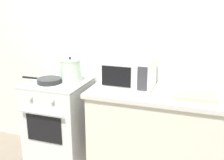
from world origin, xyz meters
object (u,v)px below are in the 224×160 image
object	(u,v)px
frying_pan	(49,81)
microwave	(128,72)
cutting_board	(196,96)
stove	(60,122)
stock_pot	(70,70)

from	to	relation	value
frying_pan	microwave	xyz separation A→B (m)	(0.81, 0.13, 0.12)
frying_pan	cutting_board	world-z (taller)	frying_pan
stove	cutting_board	distance (m)	1.48
stock_pot	microwave	xyz separation A→B (m)	(0.62, 0.00, 0.03)
frying_pan	cutting_board	xyz separation A→B (m)	(1.47, 0.06, -0.02)
stove	cutting_board	bearing A→B (deg)	0.05
frying_pan	cutting_board	distance (m)	1.47
cutting_board	frying_pan	bearing A→B (deg)	-177.82
stove	microwave	xyz separation A→B (m)	(0.74, 0.08, 0.61)
stock_pot	cutting_board	xyz separation A→B (m)	(1.28, -0.08, -0.11)
stove	microwave	world-z (taller)	microwave
microwave	cutting_board	bearing A→B (deg)	-6.80
microwave	cutting_board	distance (m)	0.67
microwave	stove	bearing A→B (deg)	-173.93
stock_pot	frying_pan	distance (m)	0.25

